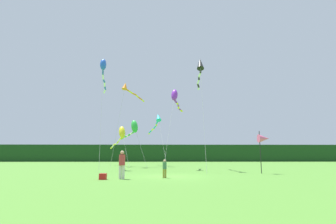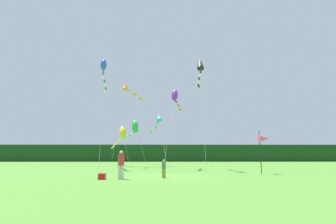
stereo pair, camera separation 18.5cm
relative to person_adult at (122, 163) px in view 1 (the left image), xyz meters
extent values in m
plane|color=#4C842D|center=(3.07, 2.06, -0.99)|extent=(120.00, 120.00, 0.00)
cube|color=#193D19|center=(3.07, 47.06, 1.03)|extent=(108.00, 2.83, 4.05)
cylinder|color=silver|center=(-0.10, 0.00, -0.57)|extent=(0.18, 0.18, 0.85)
cylinder|color=silver|center=(0.10, 0.00, -0.57)|extent=(0.18, 0.18, 0.85)
cylinder|color=#B23338|center=(0.00, 0.00, 0.20)|extent=(0.39, 0.39, 0.67)
sphere|color=tan|center=(0.00, 0.00, 0.66)|extent=(0.25, 0.25, 0.25)
cylinder|color=olive|center=(2.64, 0.77, -0.70)|extent=(0.12, 0.12, 0.58)
cylinder|color=olive|center=(2.78, 0.77, -0.70)|extent=(0.12, 0.12, 0.58)
cylinder|color=#3F724C|center=(2.71, 0.77, -0.19)|extent=(0.26, 0.26, 0.46)
sphere|color=tan|center=(2.71, 0.77, 0.13)|extent=(0.17, 0.17, 0.17)
cube|color=red|center=(-1.10, -0.29, -0.81)|extent=(0.43, 0.35, 0.37)
cylinder|color=black|center=(10.68, 4.75, 0.76)|extent=(0.06, 0.06, 3.50)
cone|color=#E5598C|center=(11.03, 4.75, 1.88)|extent=(0.90, 0.70, 0.70)
cylinder|color=#B2B2B2|center=(-0.30, 16.59, 1.66)|extent=(1.92, 2.17, 5.32)
ellipsoid|color=green|center=(-1.25, 17.66, 4.32)|extent=(1.57, 1.63, 1.97)
cylinder|color=green|center=(-1.40, 17.84, 3.55)|extent=(0.48, 0.52, 0.32)
cylinder|color=white|center=(-1.70, 18.18, 3.42)|extent=(0.51, 0.51, 0.33)
cylinder|color=green|center=(-2.02, 18.52, 3.27)|extent=(0.50, 0.52, 0.33)
cylinder|color=white|center=(-2.30, 18.88, 3.16)|extent=(0.45, 0.52, 0.28)
cylinder|color=green|center=(-2.59, 19.24, 3.08)|extent=(0.48, 0.50, 0.27)
cylinder|color=white|center=(-2.86, 19.60, 3.00)|extent=(0.43, 0.53, 0.28)
cylinder|color=green|center=(-3.16, 19.95, 2.88)|extent=(0.53, 0.49, 0.34)
cylinder|color=#B2B2B2|center=(-3.06, 15.35, 4.30)|extent=(1.17, 2.20, 10.58)
cone|color=orange|center=(-2.49, 16.44, 9.58)|extent=(1.09, 1.17, 1.09)
cylinder|color=orange|center=(-2.29, 16.77, 9.15)|extent=(0.58, 0.78, 0.31)
cylinder|color=yellow|center=(-1.88, 17.41, 9.01)|extent=(0.62, 0.79, 0.37)
cylinder|color=orange|center=(-1.45, 18.05, 8.87)|extent=(0.62, 0.76, 0.29)
cylinder|color=yellow|center=(-1.12, 18.73, 8.77)|extent=(0.42, 0.82, 0.32)
cylinder|color=orange|center=(-0.79, 19.40, 8.60)|extent=(0.64, 0.78, 0.41)
cylinder|color=yellow|center=(-0.42, 20.07, 8.42)|extent=(0.50, 0.82, 0.35)
cylinder|color=#B2B2B2|center=(6.30, 6.69, 4.50)|extent=(0.37, 4.58, 10.99)
cone|color=black|center=(6.47, 8.97, 9.99)|extent=(0.83, 1.26, 1.56)
cylinder|color=black|center=(6.53, 9.33, 9.34)|extent=(0.33, 0.81, 0.39)
cylinder|color=white|center=(6.55, 10.05, 9.13)|extent=(0.29, 0.81, 0.41)
cylinder|color=black|center=(6.57, 10.78, 8.97)|extent=(0.32, 0.78, 0.30)
cylinder|color=white|center=(6.59, 11.50, 8.79)|extent=(0.28, 0.81, 0.44)
cylinder|color=black|center=(6.67, 12.22, 8.55)|extent=(0.44, 0.81, 0.42)
cylinder|color=white|center=(6.80, 12.93, 8.39)|extent=(0.25, 0.77, 0.28)
cylinder|color=#B2B2B2|center=(3.22, 8.72, 3.04)|extent=(1.26, 4.52, 8.07)
ellipsoid|color=purple|center=(3.84, 10.97, 7.07)|extent=(0.96, 1.20, 1.53)
cylinder|color=purple|center=(3.96, 11.23, 6.44)|extent=(0.44, 0.65, 0.35)
cylinder|color=yellow|center=(4.16, 11.75, 6.31)|extent=(0.38, 0.63, 0.29)
cylinder|color=purple|center=(4.31, 12.30, 6.21)|extent=(0.32, 0.64, 0.32)
cylinder|color=yellow|center=(4.40, 12.86, 6.06)|extent=(0.26, 0.64, 0.36)
cylinder|color=purple|center=(4.53, 13.40, 5.94)|extent=(0.40, 0.62, 0.26)
cylinder|color=yellow|center=(4.76, 13.92, 5.86)|extent=(0.46, 0.63, 0.31)
cylinder|color=#B2B2B2|center=(-3.64, 8.92, 4.86)|extent=(1.27, 4.97, 11.70)
ellipsoid|color=blue|center=(-4.26, 11.39, 10.70)|extent=(0.99, 1.40, 1.57)
cylinder|color=blue|center=(-4.37, 11.84, 10.00)|extent=(0.42, 1.00, 0.50)
cylinder|color=white|center=(-4.55, 12.73, 9.69)|extent=(0.36, 0.99, 0.49)
cylinder|color=blue|center=(-4.64, 13.63, 9.48)|extent=(0.23, 0.95, 0.33)
cylinder|color=white|center=(-4.75, 14.54, 9.27)|extent=(0.39, 0.99, 0.47)
cylinder|color=blue|center=(-4.89, 15.44, 9.05)|extent=(0.30, 0.96, 0.36)
cylinder|color=white|center=(-5.12, 16.31, 8.84)|extent=(0.57, 0.96, 0.45)
cylinder|color=#B2B2B2|center=(2.49, 16.48, 2.38)|extent=(1.19, 4.66, 6.76)
cone|color=#1EB7CC|center=(1.91, 18.80, 5.76)|extent=(1.01, 1.41, 1.37)
cylinder|color=#1EB7CC|center=(1.77, 19.35, 5.13)|extent=(0.49, 1.20, 0.52)
cylinder|color=yellow|center=(1.60, 20.46, 4.90)|extent=(0.26, 1.17, 0.33)
cylinder|color=#1EB7CC|center=(1.37, 21.56, 4.68)|extent=(0.59, 1.18, 0.49)
cylinder|color=yellow|center=(1.01, 22.63, 4.44)|extent=(0.54, 1.17, 0.37)
cylinder|color=#1EB7CC|center=(0.62, 23.70, 4.21)|extent=(0.65, 1.17, 0.49)
cylinder|color=yellow|center=(0.33, 24.78, 4.00)|extent=(0.32, 1.17, 0.32)
cylinder|color=#B2B2B2|center=(-2.19, 16.38, 1.28)|extent=(1.52, 3.22, 4.56)
ellipsoid|color=yellow|center=(-2.94, 17.98, 3.55)|extent=(1.39, 1.72, 1.99)
cylinder|color=yellow|center=(-3.14, 18.32, 2.75)|extent=(0.59, 0.84, 0.38)
cylinder|color=white|center=(-3.48, 19.05, 2.56)|extent=(0.50, 0.86, 0.38)
cylinder|color=yellow|center=(-3.78, 19.79, 2.35)|extent=(0.50, 0.87, 0.43)
cylinder|color=white|center=(-4.09, 20.53, 2.18)|extent=(0.51, 0.84, 0.29)
cylinder|color=yellow|center=(-4.47, 21.23, 2.08)|extent=(0.63, 0.79, 0.30)
cylinder|color=white|center=(-4.86, 21.93, 1.90)|extent=(0.53, 0.87, 0.45)
cylinder|color=yellow|center=(-5.20, 22.66, 1.66)|extent=(0.56, 0.85, 0.41)
camera|label=1|loc=(2.62, -16.62, 0.48)|focal=27.42mm
camera|label=2|loc=(2.80, -16.62, 0.48)|focal=27.42mm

